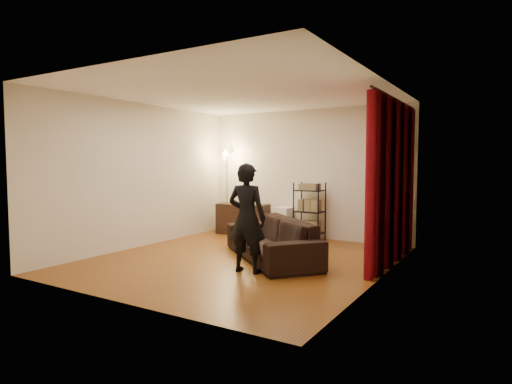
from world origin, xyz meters
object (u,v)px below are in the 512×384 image
Objects in this scene: media_cabinet at (243,219)px; floor_lamp at (227,190)px; person at (247,218)px; storage_boxes at (284,222)px; wire_shelf at (309,212)px; sofa at (271,239)px.

floor_lamp is at bearing 169.74° from media_cabinet.
person is 2.49× the size of storage_boxes.
media_cabinet is at bearing -167.01° from wire_shelf.
person reaches higher than wire_shelf.
floor_lamp reaches higher than person.
floor_lamp is (-0.44, 0.02, 0.63)m from media_cabinet.
person is at bearing -50.46° from floor_lamp.
wire_shelf is (1.59, 0.04, 0.26)m from media_cabinet.
media_cabinet is at bearing -169.11° from storage_boxes.
sofa is at bearing -68.09° from storage_boxes.
wire_shelf is at bearing -90.55° from person.
wire_shelf is at bearing -12.24° from storage_boxes.
media_cabinet is 1.61m from wire_shelf.
floor_lamp reaches higher than sofa.
storage_boxes is (-0.91, 2.92, -0.47)m from person.
media_cabinet is 0.97× the size of wire_shelf.
media_cabinet reaches higher than storage_boxes.
person reaches higher than storage_boxes.
media_cabinet is (-1.75, 1.86, 0.00)m from sofa.
floor_lamp is at bearing -167.97° from wire_shelf.
floor_lamp reaches higher than storage_boxes.
person reaches higher than media_cabinet.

